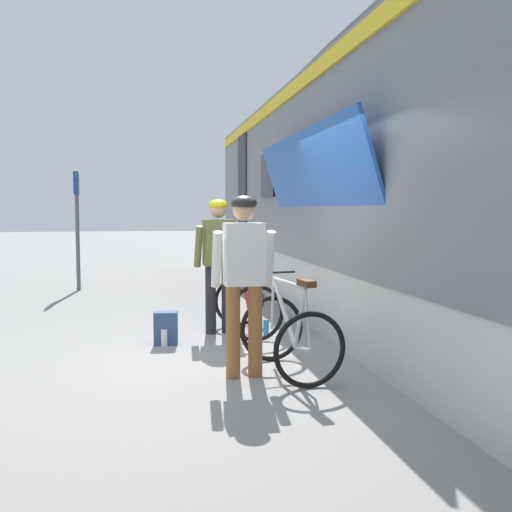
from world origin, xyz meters
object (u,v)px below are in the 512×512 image
Objects in this scene: bicycle_far_silver at (290,334)px; platform_sign_post at (77,210)px; cyclist_near_in_olive at (219,254)px; water_bottle_by_the_backpack at (164,338)px; backpack_on_platform at (166,328)px; train_car at (459,181)px; bicycle_near_red at (247,303)px; water_bottle_near_the_bikes at (266,327)px; cyclist_far_in_white at (244,269)px.

platform_sign_post reaches higher than bicycle_far_silver.
bicycle_far_silver is 7.37m from platform_sign_post.
cyclist_near_in_olive reaches higher than water_bottle_by_the_backpack.
bicycle_far_silver is at bearing -46.90° from backpack_on_platform.
train_car reaches higher than bicycle_near_red.
backpack_on_platform is 1.98× the size of water_bottle_near_the_bikes.
cyclist_near_in_olive is at bearing 157.27° from water_bottle_near_the_bikes.
cyclist_far_in_white is (-0.01, -2.08, 0.00)m from cyclist_near_in_olive.
train_car reaches higher than cyclist_near_in_olive.
backpack_on_platform is (-0.71, -0.55, -0.85)m from cyclist_near_in_olive.
water_bottle_near_the_bikes is 0.08× the size of platform_sign_post.
train_car is 3.04m from bicycle_near_red.
cyclist_near_in_olive is 1.00× the size of cyclist_far_in_white.
cyclist_far_in_white is 1.53× the size of bicycle_far_silver.
cyclist_far_in_white is 1.89m from backpack_on_platform.
backpack_on_platform is (-3.48, 0.56, -1.77)m from train_car.
water_bottle_near_the_bikes is at bearing -22.73° from cyclist_near_in_olive.
cyclist_far_in_white is 8.72× the size of water_bottle_near_the_bikes.
cyclist_far_in_white reaches higher than bicycle_far_silver.
train_car is 2.96m from bicycle_far_silver.
cyclist_near_in_olive is at bearing -64.03° from platform_sign_post.
bicycle_near_red is 5.45× the size of water_bottle_near_the_bikes.
water_bottle_by_the_backpack is at bearing -99.34° from backpack_on_platform.
platform_sign_post is (-2.86, 4.92, 1.52)m from water_bottle_near_the_bikes.
cyclist_far_in_white reaches higher than bicycle_near_red.
bicycle_near_red is 0.40m from water_bottle_near_the_bikes.
water_bottle_by_the_backpack reaches higher than water_bottle_near_the_bikes.
bicycle_near_red reaches higher than water_bottle_by_the_backpack.
cyclist_near_in_olive is (-2.77, 1.11, -0.91)m from train_car.
cyclist_near_in_olive is 0.75m from bicycle_near_red.
water_bottle_by_the_backpack is (-1.10, -0.53, -0.30)m from bicycle_near_red.
train_car is 3.08m from cyclist_far_in_white.
water_bottle_near_the_bikes is at bearing 158.38° from train_car.
bicycle_far_silver is at bearing -94.40° from water_bottle_near_the_bikes.
bicycle_far_silver is at bearing -67.98° from platform_sign_post.
backpack_on_platform is 5.63m from platform_sign_post.
cyclist_near_in_olive reaches higher than water_bottle_near_the_bikes.
water_bottle_by_the_backpack is (-0.74, -0.64, -0.95)m from cyclist_near_in_olive.
cyclist_near_in_olive is 2.21m from bicycle_far_silver.
bicycle_near_red is at bearing -61.08° from platform_sign_post.
platform_sign_post reaches higher than water_bottle_near_the_bikes.
train_car is at bearing -22.72° from bicycle_near_red.
bicycle_near_red is 1.18m from backpack_on_platform.
cyclist_near_in_olive is at bearing 102.23° from bicycle_far_silver.
platform_sign_post is (-2.26, 6.75, 0.57)m from cyclist_far_in_white.
cyclist_near_in_olive is at bearing 40.77° from water_bottle_by_the_backpack.
platform_sign_post reaches higher than backpack_on_platform.
cyclist_far_in_white is 4.40× the size of backpack_on_platform.
train_car is 11.05× the size of cyclist_far_in_white.
cyclist_far_in_white is 7.14m from platform_sign_post.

